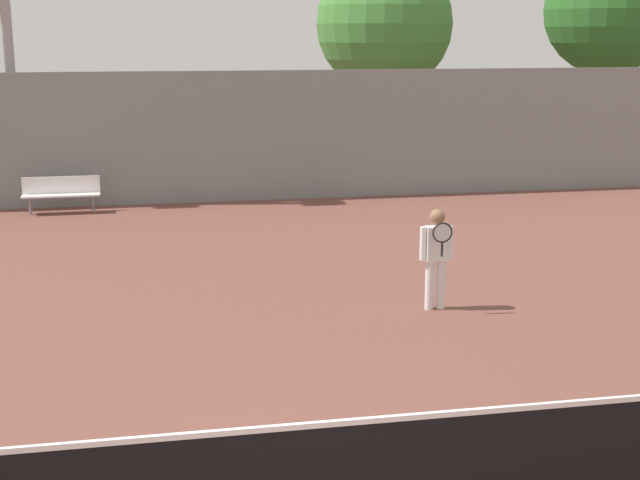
{
  "coord_description": "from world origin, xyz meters",
  "views": [
    {
      "loc": [
        -1.1,
        -6.75,
        4.22
      ],
      "look_at": [
        1.58,
        7.08,
        0.89
      ],
      "focal_mm": 50.0,
      "sensor_mm": 36.0,
      "label": 1
    }
  ],
  "objects_px": {
    "tennis_net": "(296,479)",
    "bench_courtside_far": "(61,191)",
    "tennis_player": "(436,253)",
    "tree_green_broad": "(609,11)",
    "tree_dark_dense": "(384,24)"
  },
  "relations": [
    {
      "from": "bench_courtside_far",
      "to": "tree_green_broad",
      "type": "xyz_separation_m",
      "value": [
        16.74,
        5.63,
        4.29
      ]
    },
    {
      "from": "tennis_net",
      "to": "tree_green_broad",
      "type": "relative_size",
      "value": 1.77
    },
    {
      "from": "tennis_net",
      "to": "bench_courtside_far",
      "type": "xyz_separation_m",
      "value": [
        -3.16,
        14.71,
        0.0
      ]
    },
    {
      "from": "tennis_player",
      "to": "tree_green_broad",
      "type": "bearing_deg",
      "value": 55.55
    },
    {
      "from": "tennis_player",
      "to": "bench_courtside_far",
      "type": "height_order",
      "value": "tennis_player"
    },
    {
      "from": "bench_courtside_far",
      "to": "tree_dark_dense",
      "type": "xyz_separation_m",
      "value": [
        9.83,
        7.53,
        3.87
      ]
    },
    {
      "from": "tennis_player",
      "to": "bench_courtside_far",
      "type": "distance_m",
      "value": 10.87
    },
    {
      "from": "tennis_net",
      "to": "bench_courtside_far",
      "type": "height_order",
      "value": "tennis_net"
    },
    {
      "from": "tennis_net",
      "to": "bench_courtside_far",
      "type": "bearing_deg",
      "value": 102.12
    },
    {
      "from": "tennis_net",
      "to": "tree_dark_dense",
      "type": "distance_m",
      "value": 23.54
    },
    {
      "from": "tennis_net",
      "to": "tennis_player",
      "type": "height_order",
      "value": "tennis_player"
    },
    {
      "from": "tennis_net",
      "to": "tree_dark_dense",
      "type": "relative_size",
      "value": 1.84
    },
    {
      "from": "tree_green_broad",
      "to": "tree_dark_dense",
      "type": "xyz_separation_m",
      "value": [
        -6.92,
        1.9,
        -0.42
      ]
    },
    {
      "from": "bench_courtside_far",
      "to": "tree_dark_dense",
      "type": "height_order",
      "value": "tree_dark_dense"
    },
    {
      "from": "bench_courtside_far",
      "to": "tree_green_broad",
      "type": "height_order",
      "value": "tree_green_broad"
    }
  ]
}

